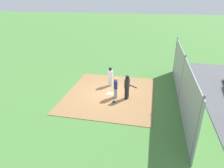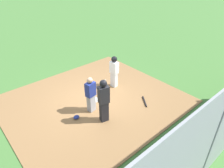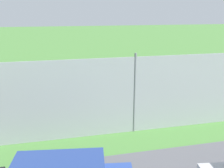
% 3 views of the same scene
% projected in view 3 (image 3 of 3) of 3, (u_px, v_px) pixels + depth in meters
% --- Properties ---
extents(ground_plane, '(140.00, 140.00, 0.00)m').
position_uv_depth(ground_plane, '(109.00, 94.00, 15.29)').
color(ground_plane, '#477A38').
extents(dirt_infield, '(7.20, 6.40, 0.03)m').
position_uv_depth(dirt_infield, '(109.00, 94.00, 15.28)').
color(dirt_infield, olive).
rests_on(dirt_infield, ground_plane).
extents(home_plate, '(0.45, 0.45, 0.02)m').
position_uv_depth(home_plate, '(109.00, 94.00, 15.28)').
color(home_plate, white).
rests_on(home_plate, dirt_infield).
extents(catcher, '(0.42, 0.32, 1.53)m').
position_uv_depth(catcher, '(103.00, 84.00, 14.48)').
color(catcher, '#9E9EA3').
rests_on(catcher, dirt_infield).
extents(umpire, '(0.43, 0.34, 1.78)m').
position_uv_depth(umpire, '(106.00, 86.00, 13.68)').
color(umpire, black).
rests_on(umpire, dirt_infield).
extents(runner, '(0.30, 0.40, 1.56)m').
position_uv_depth(runner, '(131.00, 77.00, 15.63)').
color(runner, silver).
rests_on(runner, dirt_infield).
extents(baseball_bat, '(0.50, 0.64, 0.06)m').
position_uv_depth(baseball_bat, '(142.00, 100.00, 14.14)').
color(baseball_bat, black).
rests_on(baseball_bat, dirt_infield).
extents(catcher_mask, '(0.24, 0.20, 0.12)m').
position_uv_depth(catcher_mask, '(90.00, 97.00, 14.50)').
color(catcher_mask, navy).
rests_on(catcher_mask, dirt_infield).
extents(baseball, '(0.07, 0.07, 0.07)m').
position_uv_depth(baseball, '(127.00, 87.00, 16.48)').
color(baseball, white).
rests_on(baseball, dirt_infield).
extents(backstop_fence, '(12.00, 0.10, 3.35)m').
position_uv_depth(backstop_fence, '(135.00, 95.00, 10.20)').
color(backstop_fence, '#93999E').
rests_on(backstop_fence, ground_plane).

